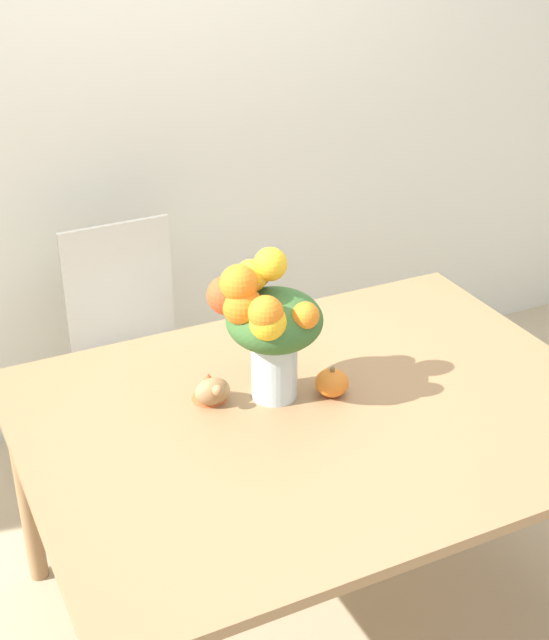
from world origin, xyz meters
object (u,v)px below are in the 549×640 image
(flower_vase, at_px, (268,322))
(dining_chair_near_window, at_px, (135,355))
(pumpkin, at_px, (332,383))
(turkey_figurine, at_px, (211,388))

(flower_vase, relative_size, dining_chair_near_window, 0.46)
(pumpkin, distance_m, dining_chair_near_window, 0.99)
(pumpkin, relative_size, turkey_figurine, 0.71)
(flower_vase, bearing_deg, pumpkin, -20.47)
(turkey_figurine, bearing_deg, flower_vase, -20.02)
(dining_chair_near_window, bearing_deg, turkey_figurine, -91.93)
(turkey_figurine, distance_m, dining_chair_near_window, 0.84)
(pumpkin, distance_m, turkey_figurine, 0.34)
(flower_vase, height_order, turkey_figurine, flower_vase)
(flower_vase, relative_size, turkey_figurine, 3.30)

